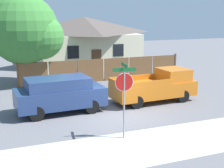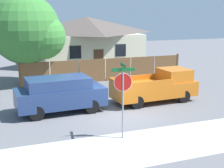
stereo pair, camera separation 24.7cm
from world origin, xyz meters
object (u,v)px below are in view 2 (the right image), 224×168
house (87,41)px  red_suv (60,93)px  oak_tree (29,31)px  orange_pickup (157,87)px  stop_sign (123,88)px

house → red_suv: (-5.48, -14.03, -1.47)m
oak_tree → red_suv: bearing=-84.7°
oak_tree → house: bearing=47.7°
orange_pickup → oak_tree: bearing=128.6°
house → orange_pickup: size_ratio=1.99×
house → orange_pickup: 14.11m
house → red_suv: house is taller
orange_pickup → stop_sign: 6.10m
house → stop_sign: (-3.76, -18.44, -0.34)m
orange_pickup → stop_sign: (-4.01, -4.42, 1.24)m
red_suv → orange_pickup: size_ratio=0.92×
house → oak_tree: size_ratio=1.55×
house → orange_pickup: house is taller
house → stop_sign: house is taller
stop_sign → house: bearing=87.2°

